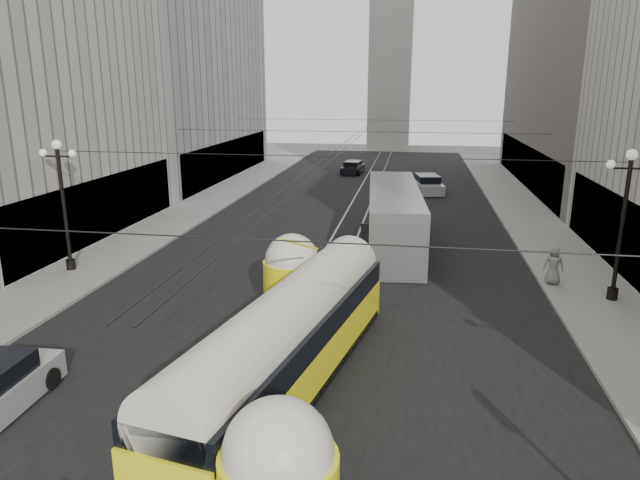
% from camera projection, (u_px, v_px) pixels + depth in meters
% --- Properties ---
extents(road, '(20.00, 85.00, 0.02)m').
position_uv_depth(road, '(354.00, 217.00, 40.19)').
color(road, black).
rests_on(road, ground).
extents(sidewalk_left, '(4.00, 72.00, 0.15)m').
position_uv_depth(sidewalk_left, '(209.00, 201.00, 45.40)').
color(sidewalk_left, gray).
rests_on(sidewalk_left, ground).
extents(sidewalk_right, '(4.00, 72.00, 0.15)m').
position_uv_depth(sidewalk_right, '(523.00, 212.00, 41.61)').
color(sidewalk_right, gray).
rests_on(sidewalk_right, ground).
extents(rail_left, '(0.12, 85.00, 0.04)m').
position_uv_depth(rail_left, '(344.00, 217.00, 40.31)').
color(rail_left, gray).
rests_on(rail_left, ground).
extents(rail_right, '(0.12, 85.00, 0.04)m').
position_uv_depth(rail_right, '(365.00, 218.00, 40.07)').
color(rail_right, gray).
rests_on(rail_right, ground).
extents(building_left_far, '(12.60, 28.60, 28.60)m').
position_uv_depth(building_left_far, '(166.00, 28.00, 54.38)').
color(building_left_far, '#999999').
rests_on(building_left_far, ground).
extents(distant_tower, '(6.00, 6.00, 31.36)m').
position_uv_depth(distant_tower, '(391.00, 43.00, 81.52)').
color(distant_tower, '#B2AFA8').
rests_on(distant_tower, ground).
extents(lamppost_left_mid, '(1.86, 0.44, 6.37)m').
position_uv_depth(lamppost_left_mid, '(63.00, 198.00, 27.40)').
color(lamppost_left_mid, black).
rests_on(lamppost_left_mid, sidewalk_left).
extents(lamppost_right_mid, '(1.86, 0.44, 6.37)m').
position_uv_depth(lamppost_right_mid, '(623.00, 217.00, 23.41)').
color(lamppost_right_mid, black).
rests_on(lamppost_right_mid, sidewalk_right).
extents(catenary, '(25.00, 72.00, 0.23)m').
position_uv_depth(catenary, '(356.00, 134.00, 37.68)').
color(catenary, black).
rests_on(catenary, ground).
extents(streetcar, '(4.75, 14.82, 3.28)m').
position_uv_depth(streetcar, '(288.00, 339.00, 17.11)').
color(streetcar, '#FFF716').
rests_on(streetcar, ground).
extents(city_bus, '(3.76, 13.42, 3.37)m').
position_uv_depth(city_bus, '(394.00, 215.00, 32.54)').
color(city_bus, gray).
rests_on(city_bus, ground).
extents(sedan_white_far, '(2.92, 5.23, 1.56)m').
position_uv_depth(sedan_white_far, '(427.00, 185.00, 49.33)').
color(sedan_white_far, silver).
rests_on(sedan_white_far, ground).
extents(sedan_dark_far, '(2.27, 4.40, 1.33)m').
position_uv_depth(sedan_dark_far, '(353.00, 168.00, 60.18)').
color(sedan_dark_far, black).
rests_on(sedan_dark_far, ground).
extents(pedestrian_sidewalk_right, '(0.95, 0.66, 1.80)m').
position_uv_depth(pedestrian_sidewalk_right, '(554.00, 265.00, 26.01)').
color(pedestrian_sidewalk_right, gray).
rests_on(pedestrian_sidewalk_right, sidewalk_right).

